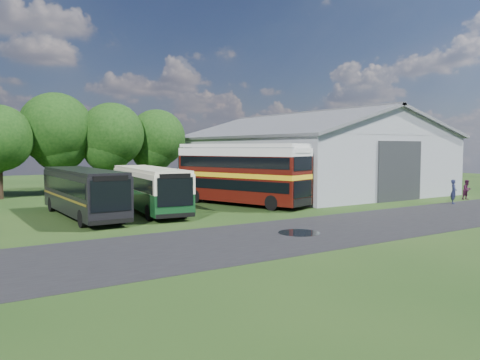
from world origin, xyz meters
TOP-DOWN VIEW (x-y plane):
  - ground at (0.00, 0.00)m, footprint 120.00×120.00m
  - asphalt_road at (3.00, -3.00)m, footprint 60.00×8.00m
  - puddle at (-1.50, -3.00)m, footprint 2.20×2.20m
  - storage_shed at (15.00, 15.98)m, footprint 18.80×24.80m
  - tree_mid at (-8.00, 24.80)m, footprint 6.80×6.80m
  - tree_right_a at (-3.00, 23.80)m, footprint 6.26×6.26m
  - tree_right_b at (2.00, 24.60)m, footprint 5.98×5.98m
  - shrub_front at (5.60, 6.00)m, footprint 1.70×1.70m
  - shrub_mid at (5.60, 8.00)m, footprint 1.60×1.60m
  - shrub_back at (5.60, 10.00)m, footprint 1.80×1.80m
  - bus_green_single at (-5.04, 8.93)m, footprint 3.65×11.31m
  - bus_maroon_double at (2.45, 8.77)m, footprint 6.27×11.35m
  - bus_dark_single at (-9.58, 8.76)m, footprint 2.82×11.22m
  - visitor_a at (16.87, 0.22)m, footprint 0.84×0.80m
  - visitor_b at (20.55, 1.37)m, footprint 0.93×0.79m

SIDE VIEW (x-z plane):
  - ground at x=0.00m, z-range 0.00..0.00m
  - asphalt_road at x=3.00m, z-range -0.01..0.01m
  - puddle at x=-1.50m, z-range -0.01..0.01m
  - shrub_front at x=5.60m, z-range -0.85..0.85m
  - shrub_mid at x=5.60m, z-range -0.80..0.80m
  - shrub_back at x=5.60m, z-range -0.90..0.90m
  - visitor_b at x=20.55m, z-range 0.00..1.69m
  - visitor_a at x=16.87m, z-range 0.00..1.92m
  - bus_green_single at x=-5.04m, z-range 0.10..3.16m
  - bus_dark_single at x=-9.58m, z-range 0.10..3.18m
  - bus_maroon_double at x=2.45m, z-range 0.00..4.74m
  - storage_shed at x=15.00m, z-range 0.09..8.24m
  - tree_right_b at x=2.00m, z-range 1.21..9.66m
  - tree_right_a at x=-3.00m, z-range 1.27..10.10m
  - tree_mid at x=-8.00m, z-range 1.38..10.98m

